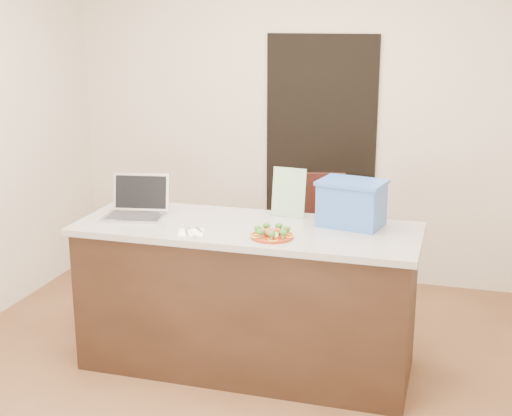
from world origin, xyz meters
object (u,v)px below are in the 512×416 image
(yogurt_bottle, at_px, (276,237))
(blue_box, at_px, (352,203))
(island, at_px, (247,297))
(napkin, at_px, (191,233))
(laptop, at_px, (137,205))
(chair, at_px, (308,238))
(plate, at_px, (272,236))

(yogurt_bottle, distance_m, blue_box, 0.57)
(island, distance_m, yogurt_bottle, 0.60)
(yogurt_bottle, bearing_deg, napkin, 178.16)
(yogurt_bottle, bearing_deg, laptop, 164.20)
(yogurt_bottle, bearing_deg, blue_box, 50.60)
(chair, bearing_deg, napkin, -125.67)
(yogurt_bottle, bearing_deg, chair, 92.38)
(chair, bearing_deg, plate, -102.16)
(napkin, height_order, yogurt_bottle, yogurt_bottle)
(plate, height_order, chair, chair)
(laptop, relative_size, chair, 0.38)
(island, relative_size, plate, 8.39)
(yogurt_bottle, bearing_deg, island, 134.88)
(yogurt_bottle, xyz_separation_m, blue_box, (0.35, 0.43, 0.11))
(island, bearing_deg, chair, 77.07)
(island, height_order, chair, chair)
(yogurt_bottle, relative_size, chair, 0.07)
(plate, bearing_deg, laptop, 167.14)
(blue_box, xyz_separation_m, chair, (-0.40, 0.68, -0.46))
(island, height_order, blue_box, blue_box)
(plate, xyz_separation_m, napkin, (-0.47, -0.05, -0.01))
(plate, distance_m, laptop, 0.96)
(laptop, bearing_deg, plate, -23.07)
(laptop, height_order, blue_box, blue_box)
(laptop, distance_m, chair, 1.31)
(yogurt_bottle, height_order, chair, chair)
(island, xyz_separation_m, plate, (0.21, -0.18, 0.47))
(island, xyz_separation_m, chair, (0.20, 0.86, 0.13))
(yogurt_bottle, relative_size, blue_box, 0.16)
(blue_box, bearing_deg, chair, 131.85)
(blue_box, bearing_deg, laptop, -161.93)
(blue_box, distance_m, chair, 0.91)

